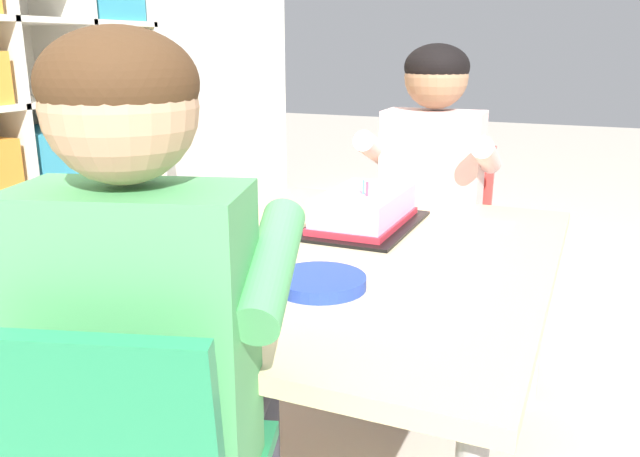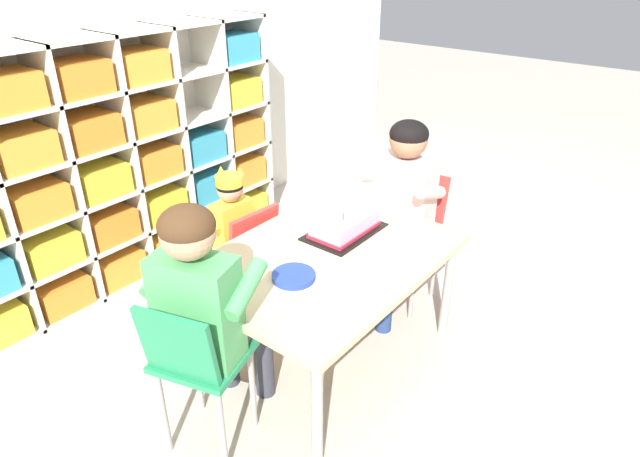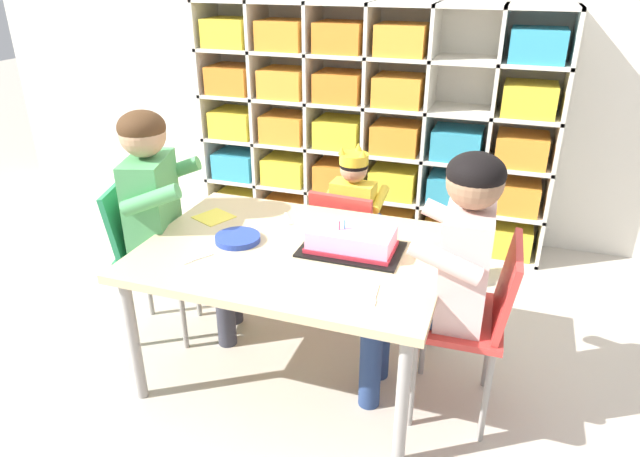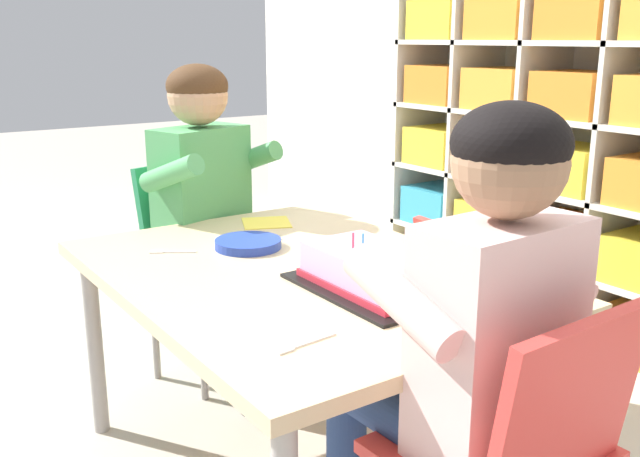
# 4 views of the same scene
# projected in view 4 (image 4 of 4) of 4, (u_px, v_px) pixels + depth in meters

# --- Properties ---
(storage_cubby_shelf) EXTENTS (2.11, 0.32, 1.39)m
(storage_cubby_shelf) POSITION_uv_depth(u_px,v_px,m) (611.00, 175.00, 2.59)
(storage_cubby_shelf) COLOR silver
(storage_cubby_shelf) RESTS_ON ground
(activity_table) EXTENTS (1.16, 0.85, 0.58)m
(activity_table) POSITION_uv_depth(u_px,v_px,m) (299.00, 288.00, 1.78)
(activity_table) COLOR #D1B789
(activity_table) RESTS_ON ground
(classroom_chair_blue) EXTENTS (0.35, 0.37, 0.62)m
(classroom_chair_blue) POSITION_uv_depth(u_px,v_px,m) (476.00, 308.00, 2.10)
(classroom_chair_blue) COLOR red
(classroom_chair_blue) RESTS_ON ground
(child_with_crown) EXTENTS (0.31, 0.31, 0.80)m
(child_with_crown) POSITION_uv_depth(u_px,v_px,m) (506.00, 258.00, 2.12)
(child_with_crown) COLOR yellow
(child_with_crown) RESTS_ON ground
(classroom_chair_adult_side) EXTENTS (0.39, 0.39, 0.73)m
(classroom_chair_adult_side) POSITION_uv_depth(u_px,v_px,m) (194.00, 248.00, 2.40)
(classroom_chair_adult_side) COLOR #238451
(classroom_chair_adult_side) RESTS_ON ground
(adult_helper_seated) EXTENTS (0.48, 0.46, 1.05)m
(adult_helper_seated) POSITION_uv_depth(u_px,v_px,m) (215.00, 192.00, 2.28)
(adult_helper_seated) COLOR #4C9E5B
(adult_helper_seated) RESTS_ON ground
(classroom_chair_guest_side) EXTENTS (0.35, 0.38, 0.72)m
(classroom_chair_guest_side) POSITION_uv_depth(u_px,v_px,m) (517.00, 451.00, 1.23)
(classroom_chair_guest_side) COLOR red
(classroom_chair_guest_side) RESTS_ON ground
(guest_at_table_side) EXTENTS (0.44, 0.41, 1.03)m
(guest_at_table_side) POSITION_uv_depth(u_px,v_px,m) (471.00, 323.00, 1.27)
(guest_at_table_side) COLOR beige
(guest_at_table_side) RESTS_ON ground
(birthday_cake_on_tray) EXTENTS (0.39, 0.25, 0.13)m
(birthday_cake_on_tray) POSITION_uv_depth(u_px,v_px,m) (372.00, 273.00, 1.61)
(birthday_cake_on_tray) COLOR black
(birthday_cake_on_tray) RESTS_ON activity_table
(paper_plate_stack) EXTENTS (0.18, 0.18, 0.02)m
(paper_plate_stack) POSITION_uv_depth(u_px,v_px,m) (248.00, 244.00, 1.94)
(paper_plate_stack) COLOR #233DA3
(paper_plate_stack) RESTS_ON activity_table
(paper_napkin_square) EXTENTS (0.19, 0.19, 0.00)m
(paper_napkin_square) POSITION_uv_depth(u_px,v_px,m) (266.00, 223.00, 2.20)
(paper_napkin_square) COLOR #F4DB4C
(paper_napkin_square) RESTS_ON activity_table
(fork_at_table_front_edge) EXTENTS (0.03, 0.14, 0.00)m
(fork_at_table_front_edge) POSITION_uv_depth(u_px,v_px,m) (302.00, 344.00, 1.33)
(fork_at_table_front_edge) COLOR white
(fork_at_table_front_edge) RESTS_ON activity_table
(fork_beside_plate_stack) EXTENTS (0.08, 0.11, 0.00)m
(fork_beside_plate_stack) POSITION_uv_depth(u_px,v_px,m) (170.00, 252.00, 1.90)
(fork_beside_plate_stack) COLOR white
(fork_beside_plate_stack) RESTS_ON activity_table
(fork_near_cake_tray) EXTENTS (0.08, 0.11, 0.00)m
(fork_near_cake_tray) POSITION_uv_depth(u_px,v_px,m) (349.00, 242.00, 1.99)
(fork_near_cake_tray) COLOR white
(fork_near_cake_tray) RESTS_ON activity_table
(fork_scattered_mid_table) EXTENTS (0.14, 0.04, 0.00)m
(fork_scattered_mid_table) POSITION_uv_depth(u_px,v_px,m) (526.00, 302.00, 1.54)
(fork_scattered_mid_table) COLOR white
(fork_scattered_mid_table) RESTS_ON activity_table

